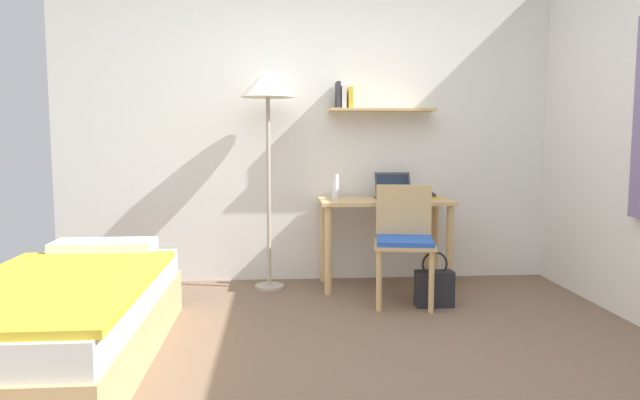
% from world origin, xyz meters
% --- Properties ---
extents(ground_plane, '(5.28, 5.28, 0.00)m').
position_xyz_m(ground_plane, '(0.00, 0.00, 0.00)').
color(ground_plane, brown).
extents(wall_back, '(4.40, 0.27, 2.60)m').
position_xyz_m(wall_back, '(0.01, 2.02, 1.30)').
color(wall_back, white).
rests_on(wall_back, ground_plane).
extents(bed, '(0.95, 1.95, 0.54)m').
position_xyz_m(bed, '(-1.50, 0.22, 0.24)').
color(bed, tan).
rests_on(bed, ground_plane).
extents(desk, '(1.06, 0.52, 0.72)m').
position_xyz_m(desk, '(0.53, 1.70, 0.58)').
color(desk, tan).
rests_on(desk, ground_plane).
extents(desk_chair, '(0.50, 0.49, 0.87)m').
position_xyz_m(desk_chair, '(0.59, 1.22, 0.49)').
color(desk_chair, tan).
rests_on(desk_chair, ground_plane).
extents(standing_lamp, '(0.43, 0.43, 1.76)m').
position_xyz_m(standing_lamp, '(-0.41, 1.71, 1.57)').
color(standing_lamp, '#B2A893').
rests_on(standing_lamp, ground_plane).
extents(laptop, '(0.30, 0.23, 0.21)m').
position_xyz_m(laptop, '(0.62, 1.75, 0.78)').
color(laptop, '#2D2D33').
rests_on(laptop, desk).
extents(water_bottle, '(0.06, 0.06, 0.21)m').
position_xyz_m(water_bottle, '(0.13, 1.70, 0.83)').
color(water_bottle, silver).
rests_on(water_bottle, desk).
extents(book_stack, '(0.20, 0.21, 0.04)m').
position_xyz_m(book_stack, '(0.89, 1.75, 0.74)').
color(book_stack, gold).
rests_on(book_stack, desk).
extents(handbag, '(0.27, 0.12, 0.41)m').
position_xyz_m(handbag, '(0.79, 1.10, 0.14)').
color(handbag, '#232328').
rests_on(handbag, ground_plane).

